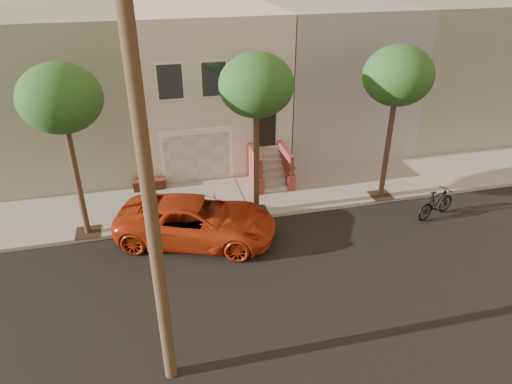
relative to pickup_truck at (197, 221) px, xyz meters
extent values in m
plane|color=black|center=(1.53, -2.71, -0.80)|extent=(90.00, 90.00, 0.00)
cube|color=gray|center=(1.53, 2.64, -0.73)|extent=(40.00, 3.70, 0.15)
cube|color=#B9B39E|center=(1.53, 8.49, 2.85)|extent=(7.00, 8.00, 7.00)
cube|color=gray|center=(-5.27, 8.49, 2.85)|extent=(6.50, 8.00, 7.00)
cube|color=#92959A|center=(8.33, 8.49, 2.85)|extent=(6.50, 8.00, 7.00)
cube|color=gray|center=(14.83, 8.49, 2.85)|extent=(6.50, 8.00, 7.00)
cube|color=white|center=(0.63, 4.51, 0.60)|extent=(3.20, 0.12, 2.50)
cube|color=silver|center=(0.63, 4.45, 0.50)|extent=(2.90, 0.06, 2.20)
cube|color=gray|center=(0.63, 2.64, -0.64)|extent=(3.20, 3.70, 0.02)
cube|color=brown|center=(-1.57, 4.19, -0.43)|extent=(1.40, 0.45, 0.44)
cube|color=black|center=(3.73, 4.46, 1.75)|extent=(1.00, 0.06, 2.00)
cube|color=#3F4751|center=(-0.27, 4.46, 3.95)|extent=(1.00, 0.06, 1.40)
cube|color=white|center=(-0.27, 4.48, 3.95)|extent=(1.15, 0.05, 1.55)
cube|color=#3F4751|center=(1.53, 4.46, 3.95)|extent=(1.00, 0.06, 1.40)
cube|color=white|center=(1.53, 4.48, 3.95)|extent=(1.15, 0.05, 1.55)
cube|color=#3F4751|center=(3.33, 4.46, 3.95)|extent=(1.00, 0.06, 1.40)
cube|color=white|center=(3.33, 4.48, 3.95)|extent=(1.15, 0.05, 1.55)
cube|color=gray|center=(3.73, 2.67, -0.55)|extent=(1.20, 0.28, 0.20)
cube|color=gray|center=(3.73, 2.95, -0.35)|extent=(1.20, 0.28, 0.20)
cube|color=gray|center=(3.73, 3.23, -0.15)|extent=(1.20, 0.28, 0.20)
cube|color=gray|center=(3.73, 3.51, 0.05)|extent=(1.20, 0.28, 0.20)
cube|color=gray|center=(3.73, 3.79, 0.25)|extent=(1.20, 0.28, 0.20)
cube|color=gray|center=(3.73, 4.07, 0.45)|extent=(1.20, 0.28, 0.20)
cube|color=gray|center=(3.73, 4.35, 0.65)|extent=(1.20, 0.28, 0.20)
cube|color=maroon|center=(3.03, 3.51, 0.15)|extent=(0.18, 1.96, 1.60)
cube|color=maroon|center=(4.43, 3.51, 0.15)|extent=(0.18, 1.96, 1.60)
cube|color=maroon|center=(3.03, 2.63, -0.30)|extent=(0.35, 0.35, 0.70)
imported|color=#1B4B1A|center=(3.03, 2.63, 0.27)|extent=(0.40, 0.35, 0.45)
cube|color=maroon|center=(4.43, 2.63, -0.30)|extent=(0.35, 0.35, 0.70)
imported|color=#1B4B1A|center=(4.43, 2.63, 0.27)|extent=(0.41, 0.35, 0.45)
cube|color=#2D2116|center=(-3.97, 1.19, -0.65)|extent=(0.90, 0.90, 0.02)
cylinder|color=#362618|center=(-3.97, 1.19, 1.45)|extent=(0.22, 0.22, 4.20)
ellipsoid|color=#1B4B1A|center=(-3.97, 1.19, 4.50)|extent=(2.70, 2.57, 2.29)
cube|color=#2D2116|center=(2.53, 1.19, -0.65)|extent=(0.90, 0.90, 0.02)
cylinder|color=#362618|center=(2.53, 1.19, 1.45)|extent=(0.22, 0.22, 4.20)
ellipsoid|color=#1B4B1A|center=(2.53, 1.19, 4.50)|extent=(2.70, 2.57, 2.29)
cube|color=#2D2116|center=(8.03, 1.19, -0.65)|extent=(0.90, 0.90, 0.02)
cylinder|color=#362618|center=(8.03, 1.19, 1.45)|extent=(0.22, 0.22, 4.20)
ellipsoid|color=#1B4B1A|center=(8.03, 1.19, 4.50)|extent=(2.70, 2.57, 2.29)
cylinder|color=#43321F|center=(-1.47, -5.91, 4.20)|extent=(0.30, 0.30, 10.00)
imported|color=#B93312|center=(0.00, 0.00, 0.00)|extent=(6.32, 4.47, 1.60)
imported|color=black|center=(9.43, -0.68, -0.19)|extent=(2.10, 1.21, 1.22)
camera|label=1|loc=(-1.30, -14.24, 8.84)|focal=32.11mm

